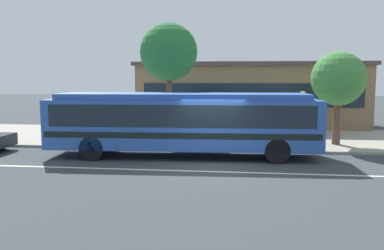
% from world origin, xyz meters
% --- Properties ---
extents(ground_plane, '(120.00, 120.00, 0.00)m').
position_xyz_m(ground_plane, '(0.00, 0.00, 0.00)').
color(ground_plane, '#373C40').
extents(sidewalk_slab, '(60.00, 8.00, 0.12)m').
position_xyz_m(sidewalk_slab, '(0.00, 7.16, 0.06)').
color(sidewalk_slab, '#9C9689').
rests_on(sidewalk_slab, ground_plane).
extents(lane_stripe_center, '(56.00, 0.16, 0.01)m').
position_xyz_m(lane_stripe_center, '(0.00, -0.80, 0.00)').
color(lane_stripe_center, silver).
rests_on(lane_stripe_center, ground_plane).
extents(transit_bus, '(11.33, 2.99, 2.68)m').
position_xyz_m(transit_bus, '(-1.33, 1.81, 1.57)').
color(transit_bus, '#2954AA').
rests_on(transit_bus, ground_plane).
extents(pedestrian_waiting_near_sign, '(0.47, 0.47, 1.77)m').
position_xyz_m(pedestrian_waiting_near_sign, '(-1.92, 5.25, 1.16)').
color(pedestrian_waiting_near_sign, '#192146').
rests_on(pedestrian_waiting_near_sign, sidewalk_slab).
extents(pedestrian_walking_along_curb, '(0.42, 0.42, 1.70)m').
position_xyz_m(pedestrian_walking_along_curb, '(2.48, 3.72, 1.12)').
color(pedestrian_walking_along_curb, '#192B49').
rests_on(pedestrian_walking_along_curb, sidewalk_slab).
extents(bus_stop_sign, '(0.16, 0.43, 2.61)m').
position_xyz_m(bus_stop_sign, '(3.79, 3.67, 1.79)').
color(bus_stop_sign, gray).
rests_on(bus_stop_sign, sidewalk_slab).
extents(street_tree_near_stop, '(2.92, 2.92, 5.96)m').
position_xyz_m(street_tree_near_stop, '(-2.64, 5.71, 4.59)').
color(street_tree_near_stop, brown).
rests_on(street_tree_near_stop, sidewalk_slab).
extents(street_tree_mid_block, '(2.58, 2.58, 4.45)m').
position_xyz_m(street_tree_mid_block, '(5.63, 5.24, 3.24)').
color(street_tree_mid_block, brown).
rests_on(street_tree_mid_block, sidewalk_slab).
extents(station_building, '(15.05, 6.67, 4.30)m').
position_xyz_m(station_building, '(1.61, 13.65, 2.16)').
color(station_building, '#806648').
rests_on(station_building, ground_plane).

